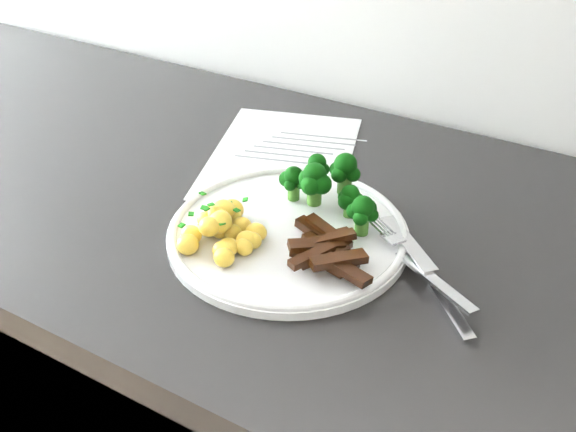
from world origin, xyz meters
TOP-DOWN VIEW (x-y plane):
  - recipe_paper at (-0.17, 1.78)m, footprint 0.27×0.32m
  - plate at (-0.07, 1.62)m, footprint 0.28×0.28m
  - broccoli at (-0.04, 1.68)m, footprint 0.14×0.09m
  - potatoes at (-0.12, 1.57)m, footprint 0.09×0.11m
  - beef_strips at (-0.00, 1.59)m, footprint 0.12×0.11m
  - fork at (0.09, 1.62)m, footprint 0.16×0.11m
  - knife at (0.11, 1.61)m, footprint 0.15×0.16m

SIDE VIEW (x-z plane):
  - recipe_paper at x=-0.17m, z-range 0.92..0.92m
  - plate at x=-0.07m, z-range 0.92..0.94m
  - knife at x=0.11m, z-range 0.92..0.94m
  - fork at x=0.09m, z-range 0.93..0.95m
  - beef_strips at x=0.00m, z-range 0.93..0.95m
  - potatoes at x=-0.12m, z-range 0.92..0.96m
  - broccoli at x=-0.04m, z-range 0.93..1.00m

